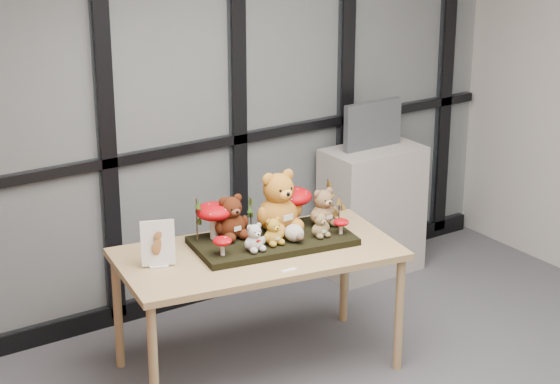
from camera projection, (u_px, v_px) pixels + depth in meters
room_shell at (461, 150)px, 4.05m from camera, size 5.00×5.00×5.00m
glass_partition at (173, 92)px, 6.08m from camera, size 4.90×0.06×2.78m
display_table at (258, 262)px, 5.57m from camera, size 1.64×1.01×0.72m
diorama_tray at (273, 241)px, 5.64m from camera, size 0.94×0.58×0.04m
bear_pooh_yellow at (278, 198)px, 5.68m from camera, size 0.33×0.31×0.39m
bear_brown_medium at (231, 214)px, 5.59m from camera, size 0.24×0.22×0.27m
bear_tan_back at (323, 205)px, 5.78m from camera, size 0.21×0.20×0.24m
bear_small_yellow at (273, 230)px, 5.52m from camera, size 0.15×0.14×0.17m
bear_white_bow at (254, 236)px, 5.43m from camera, size 0.15×0.14×0.17m
bear_beige_small at (320, 223)px, 5.63m from camera, size 0.13×0.12×0.15m
plush_cream_hedgehog at (294, 232)px, 5.57m from camera, size 0.09×0.09×0.11m
mushroom_back_left at (214, 219)px, 5.58m from camera, size 0.21×0.21×0.23m
mushroom_back_right at (294, 204)px, 5.80m from camera, size 0.21×0.21×0.24m
mushroom_front_left at (222, 245)px, 5.38m from camera, size 0.10×0.10×0.11m
mushroom_front_right at (341, 226)px, 5.67m from camera, size 0.09×0.09×0.10m
sprig_green_far_left at (197, 220)px, 5.53m from camera, size 0.05×0.05×0.25m
sprig_green_mid_left at (224, 217)px, 5.65m from camera, size 0.05×0.05×0.21m
sprig_dry_far_right at (328, 201)px, 5.82m from camera, size 0.05×0.05×0.26m
sprig_dry_mid_right at (339, 212)px, 5.74m from camera, size 0.05×0.05×0.19m
sprig_green_centre at (251, 213)px, 5.73m from camera, size 0.05×0.05×0.19m
sign_holder at (158, 246)px, 5.31m from camera, size 0.18×0.09×0.26m
label_card at (289, 270)px, 5.30m from camera, size 0.09×0.03×0.00m
cabinet at (372, 210)px, 6.93m from camera, size 0.67×0.39×0.89m
monitor at (373, 125)px, 6.75m from camera, size 0.45×0.05×0.32m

